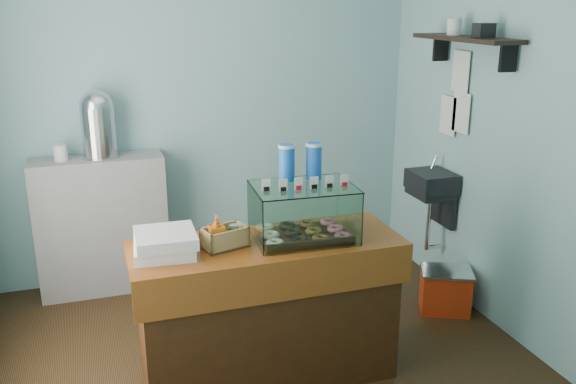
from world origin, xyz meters
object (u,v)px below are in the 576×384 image
object	(u,v)px
display_case	(303,207)
counter	(268,310)
coffee_urn	(98,122)
red_cooler	(445,290)

from	to	relation	value
display_case	counter	bearing A→B (deg)	-168.68
display_case	coffee_urn	bearing A→B (deg)	128.50
counter	red_cooler	distance (m)	1.59
counter	coffee_urn	xyz separation A→B (m)	(-0.86, 1.58, 0.91)
coffee_urn	red_cooler	world-z (taller)	coffee_urn
coffee_urn	display_case	bearing A→B (deg)	-54.84
red_cooler	coffee_urn	bearing A→B (deg)	178.17
counter	coffee_urn	world-z (taller)	coffee_urn
display_case	coffee_urn	size ratio (longest dim) A/B	1.18
counter	display_case	world-z (taller)	display_case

